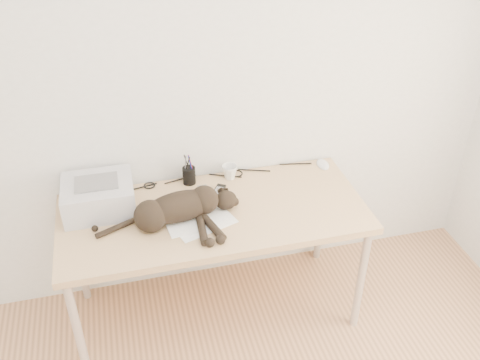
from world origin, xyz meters
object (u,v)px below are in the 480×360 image
object	(u,v)px
cat	(176,210)
mouse	(323,163)
mug	(230,172)
desk	(211,221)
printer	(99,196)
pen_cup	(189,175)

from	to	relation	value
cat	mouse	world-z (taller)	cat
cat	mug	distance (m)	0.48
desk	printer	bearing A→B (deg)	172.34
printer	pen_cup	bearing A→B (deg)	14.46
printer	cat	size ratio (longest dim) A/B	0.49
cat	printer	bearing A→B (deg)	142.29
cat	mouse	xyz separation A→B (m)	(0.92, 0.32, -0.05)
desk	mug	distance (m)	0.30
cat	mouse	bearing A→B (deg)	10.19
desk	mouse	bearing A→B (deg)	15.06
pen_cup	printer	bearing A→B (deg)	-165.54
mug	pen_cup	world-z (taller)	pen_cup
mouse	pen_cup	bearing A→B (deg)	-177.83
desk	mouse	world-z (taller)	mouse
mug	mouse	xyz separation A→B (m)	(0.57, 0.00, -0.02)
cat	mug	size ratio (longest dim) A/B	8.34
desk	mug	bearing A→B (deg)	51.39
desk	pen_cup	distance (m)	0.29
pen_cup	mouse	bearing A→B (deg)	-0.72
printer	mouse	xyz separation A→B (m)	(1.29, 0.12, -0.06)
desk	pen_cup	world-z (taller)	pen_cup
desk	cat	bearing A→B (deg)	-147.46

